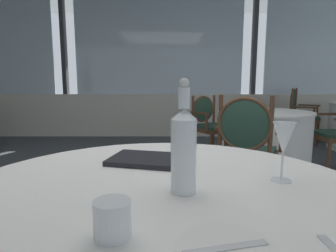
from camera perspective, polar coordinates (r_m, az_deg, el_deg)
The scene contains 12 objects.
ground_plane at distance 2.03m, azimuth -5.47°, elevation -23.05°, with size 15.24×15.24×0.00m, color #4C5156.
window_wall_far at distance 5.57m, azimuth -1.91°, elevation 9.84°, with size 11.73×0.14×2.94m.
side_plate at distance 0.59m, azimuth 11.80°, elevation -23.76°, with size 0.20×0.20×0.01m, color white.
butter_knife at distance 0.59m, azimuth 11.82°, elevation -23.33°, with size 0.17×0.02×0.00m, color silver.
water_bottle at distance 0.81m, azimuth 3.15°, elevation -4.49°, with size 0.08×0.08×0.33m.
wine_glass at distance 0.97m, azimuth 22.59°, elevation -2.61°, with size 0.07×0.07×0.20m.
water_tumbler at distance 0.62m, azimuth -11.43°, elevation -18.21°, with size 0.08×0.08×0.08m, color white.
menu_book at distance 1.15m, azimuth -4.38°, elevation -6.85°, with size 0.30×0.21×0.02m, color black.
background_table_0 at distance 3.42m, azimuth 18.84°, elevation -3.36°, with size 1.07×1.07×0.75m.
dining_chair_0_1 at distance 4.04m, azimuth 8.31°, elevation 0.97°, with size 0.65×0.64×0.89m.
dining_chair_0_2 at distance 2.45m, azimuth 15.75°, elevation -3.38°, with size 0.64×0.62×0.97m.
dining_chair_2_2 at distance 5.49m, azimuth 25.34°, elevation 2.67°, with size 0.64×0.66×0.98m.
Camera 1 is at (0.18, -1.71, 1.07)m, focal length 29.67 mm.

